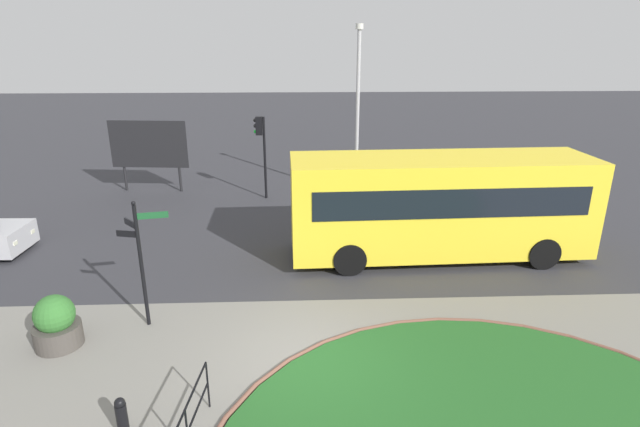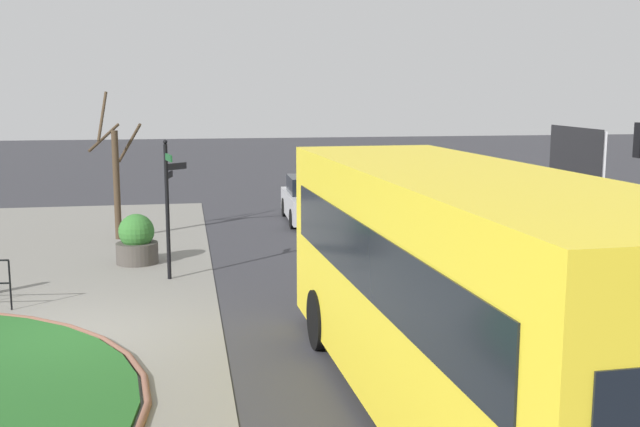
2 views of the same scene
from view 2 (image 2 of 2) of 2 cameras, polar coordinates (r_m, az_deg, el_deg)
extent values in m
plane|color=#333338|center=(13.99, -18.72, -8.96)|extent=(120.00, 120.00, 0.00)
cylinder|color=black|center=(17.27, -11.60, 0.05)|extent=(0.09, 0.09, 3.12)
sphere|color=black|center=(17.09, -11.78, 5.40)|extent=(0.10, 0.10, 0.10)
cube|color=#195128|center=(16.73, -11.52, 4.21)|extent=(0.68, 0.17, 0.15)
cube|color=black|center=(17.35, -10.91, 3.57)|extent=(0.40, 0.44, 0.15)
cube|color=black|center=(17.43, -11.46, 2.93)|extent=(0.48, 0.14, 0.15)
cylinder|color=black|center=(15.88, -22.64, -5.12)|extent=(0.04, 0.04, 1.02)
cube|color=yellow|center=(9.81, 10.60, -5.50)|extent=(9.43, 2.85, 3.00)
cube|color=black|center=(10.28, 17.33, -2.69)|extent=(8.23, 0.28, 0.88)
cube|color=black|center=(9.30, 3.30, -3.51)|extent=(8.23, 0.28, 0.88)
cylinder|color=black|center=(13.25, 10.16, -7.36)|extent=(1.01, 0.33, 1.00)
cylinder|color=black|center=(12.57, 0.07, -8.12)|extent=(1.01, 0.33, 1.00)
cube|color=#B7B7BC|center=(24.92, -0.60, 0.66)|extent=(4.08, 1.84, 0.78)
cube|color=black|center=(24.99, -0.66, 2.23)|extent=(1.96, 1.57, 0.56)
cube|color=#EAEACC|center=(23.01, 1.36, 0.05)|extent=(0.03, 0.20, 0.12)
cube|color=#EAEACC|center=(22.86, -1.18, -0.01)|extent=(0.03, 0.20, 0.12)
cylinder|color=black|center=(23.86, 1.66, -0.32)|extent=(0.65, 0.24, 0.64)
cylinder|color=black|center=(23.64, -2.05, -0.41)|extent=(0.65, 0.24, 0.64)
cylinder|color=black|center=(26.29, 0.70, 0.56)|extent=(0.65, 0.24, 0.64)
cylinder|color=black|center=(26.09, -2.67, 0.49)|extent=(0.65, 0.24, 0.64)
sphere|color=black|center=(18.16, 23.24, 5.98)|extent=(0.16, 0.16, 0.16)
sphere|color=black|center=(18.17, 23.19, 5.21)|extent=(0.16, 0.16, 0.16)
sphere|color=green|center=(18.18, 23.14, 4.45)|extent=(0.16, 0.16, 0.16)
cylinder|color=black|center=(24.47, 17.67, 1.36)|extent=(0.12, 0.12, 2.21)
cylinder|color=black|center=(22.12, 20.23, 0.44)|extent=(0.12, 0.12, 2.21)
cube|color=silver|center=(23.17, 19.03, 3.63)|extent=(3.46, 0.44, 2.04)
cube|color=black|center=(23.14, 18.87, 3.63)|extent=(3.55, 0.36, 2.14)
cylinder|color=#47423D|center=(19.30, -13.82, -2.98)|extent=(1.04, 1.04, 0.54)
sphere|color=#33702D|center=(19.19, -13.89, -1.34)|extent=(0.89, 0.89, 0.89)
cylinder|color=#423323|center=(22.49, -15.31, 2.08)|extent=(0.19, 0.19, 3.20)
cylinder|color=#423323|center=(22.80, -16.22, 5.61)|extent=(0.78, 0.89, 0.81)
cylinder|color=#423323|center=(22.48, -16.34, 7.17)|extent=(0.75, 0.31, 1.41)
cylinder|color=#423323|center=(22.70, -14.39, 5.24)|extent=(0.87, 0.80, 1.19)
camera|label=1|loc=(17.58, -52.07, 13.67)|focal=27.81mm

